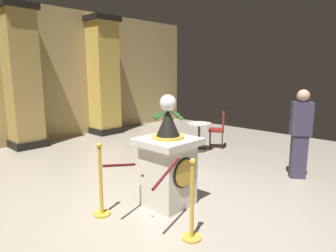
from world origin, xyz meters
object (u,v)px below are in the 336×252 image
at_px(potted_palm_right, 168,135).
at_px(cafe_chair_red, 219,127).
at_px(pedestal_clock, 168,164).
at_px(stanchion_near, 101,190).
at_px(bystander_guest, 300,132).
at_px(stanchion_far, 192,212).
at_px(cafe_table, 199,133).

height_order(potted_palm_right, cafe_chair_red, potted_palm_right).
height_order(pedestal_clock, stanchion_near, pedestal_clock).
xyz_separation_m(pedestal_clock, cafe_chair_red, (3.39, 1.36, -0.08)).
xyz_separation_m(pedestal_clock, bystander_guest, (2.54, -1.00, 0.25)).
bearing_deg(stanchion_far, cafe_table, 36.53).
height_order(pedestal_clock, stanchion_far, pedestal_clock).
xyz_separation_m(potted_palm_right, cafe_chair_red, (0.91, -1.02, 0.24)).
xyz_separation_m(pedestal_clock, potted_palm_right, (2.48, 2.38, -0.32)).
relative_size(bystander_guest, cafe_chair_red, 1.76).
bearing_deg(cafe_chair_red, stanchion_far, -150.18).
height_order(stanchion_near, stanchion_far, stanchion_near).
relative_size(bystander_guest, cafe_table, 2.35).
distance_m(potted_palm_right, cafe_chair_red, 1.39).
xyz_separation_m(pedestal_clock, stanchion_far, (-0.50, -0.86, -0.29)).
height_order(stanchion_far, potted_palm_right, potted_palm_right).
distance_m(pedestal_clock, cafe_table, 3.22).
bearing_deg(potted_palm_right, cafe_chair_red, -48.06).
distance_m(bystander_guest, cafe_table, 2.62).
distance_m(pedestal_clock, stanchion_far, 1.04).
bearing_deg(potted_palm_right, cafe_table, -68.12).
height_order(potted_palm_right, bystander_guest, bystander_guest).
height_order(stanchion_near, potted_palm_right, potted_palm_right).
relative_size(stanchion_near, bystander_guest, 0.63).
bearing_deg(stanchion_near, cafe_table, 16.99).
bearing_deg(stanchion_near, potted_palm_right, 29.82).
xyz_separation_m(stanchion_near, cafe_table, (3.70, 1.13, 0.09)).
bearing_deg(potted_palm_right, bystander_guest, -88.89).
distance_m(stanchion_near, potted_palm_right, 3.89).
bearing_deg(stanchion_far, bystander_guest, -2.45).
distance_m(stanchion_near, cafe_table, 3.87).
bearing_deg(cafe_table, bystander_guest, -95.72).
relative_size(pedestal_clock, cafe_chair_red, 1.76).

